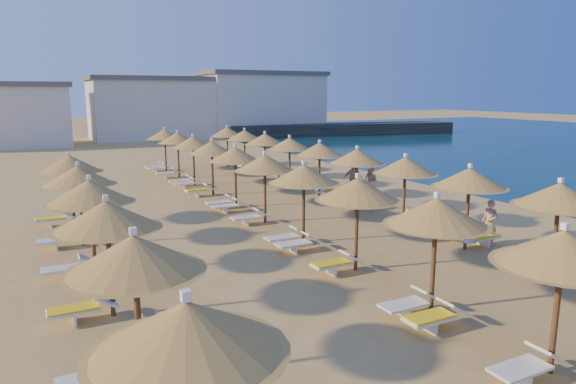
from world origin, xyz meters
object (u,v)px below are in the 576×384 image
beachgoer_c (353,179)px  jetty (343,129)px  parasol_row_west (283,169)px  beachgoer_a (490,222)px  beachgoer_b (370,182)px  parasol_row_east (380,162)px

beachgoer_c → jetty: bearing=81.3°
parasol_row_west → beachgoer_a: bearing=-40.1°
jetty → parasol_row_west: bearing=-115.5°
beachgoer_b → beachgoer_a: 8.83m
beachgoer_a → jetty: bearing=140.5°
parasol_row_east → beachgoer_c: bearing=68.1°
parasol_row_east → beachgoer_c: 5.32m
jetty → parasol_row_west: size_ratio=0.76×
beachgoer_b → beachgoer_a: beachgoer_b is taller
parasol_row_west → beachgoer_c: bearing=35.6°
parasol_row_east → parasol_row_west: (-4.68, 0.00, 0.00)m
parasol_row_east → beachgoer_c: (1.89, 4.70, -1.62)m
parasol_row_west → beachgoer_c: parasol_row_west is taller
parasol_row_west → beachgoer_b: size_ratio=22.62×
beachgoer_a → beachgoer_b: bearing=160.4°
beachgoer_a → beachgoer_c: bearing=163.8°
jetty → parasol_row_west: (-28.19, -38.42, 1.78)m
beachgoer_b → beachgoer_c: (-0.47, 0.93, 0.03)m
parasol_row_east → beachgoer_a: bearing=-76.1°
jetty → parasol_row_west: parasol_row_west is taller
jetty → beachgoer_a: beachgoer_a is taller
beachgoer_c → parasol_row_east: bearing=-87.9°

